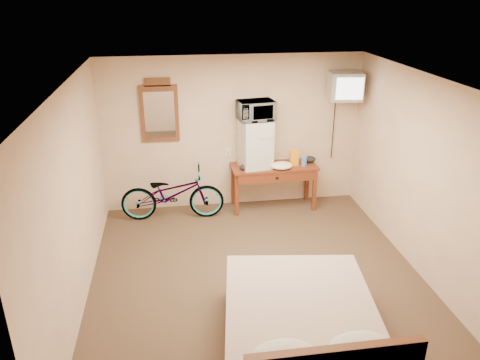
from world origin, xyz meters
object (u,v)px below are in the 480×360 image
Objects in this scene: blue_cup at (304,161)px; wall_mirror at (159,111)px; microwave at (256,110)px; desk at (274,173)px; bed at (303,332)px; bicycle at (172,194)px; crt_television at (345,86)px; mini_fridge at (255,144)px.

blue_cup is 2.44m from wall_mirror.
wall_mirror is at bearing 163.15° from microwave.
blue_cup is (0.79, -0.10, -0.85)m from microwave.
microwave is 0.55× the size of wall_mirror.
bed is at bearing -97.48° from desk.
bicycle is at bearing 178.88° from microwave.
wall_mirror is (-2.88, 0.25, -0.36)m from crt_television.
wall_mirror is at bearing 110.28° from bed.
desk is 3.42m from bed.
blue_cup is at bearing -173.02° from crt_television.
crt_television reaches higher than blue_cup.
mini_fridge is 0.48× the size of bicycle.
crt_television is 4.11m from bed.
blue_cup is 0.09× the size of bicycle.
desk is at bearing -178.85° from crt_television.
microwave is 3.60× the size of blue_cup.
crt_television is (0.61, 0.08, 1.19)m from blue_cup.
crt_television reaches higher than bed.
mini_fridge is at bearing 87.79° from bed.
wall_mirror is at bearing 171.41° from mini_fridge.
wall_mirror is 0.46× the size of bed.
bicycle is at bearing -72.19° from wall_mirror.
desk is at bearing 82.52° from bed.
desk is 0.52m from blue_cup.
mini_fridge is 0.36× the size of bed.
microwave is at bearing 56.31° from mini_fridge.
desk is 2.08m from wall_mirror.
wall_mirror is (-1.48, 0.22, -0.02)m from microwave.
wall_mirror reaches higher than bed.
bed is (-0.13, -3.43, -1.38)m from microwave.
desk is 9.12× the size of blue_cup.
blue_cup is at bearing -6.32° from desk.
blue_cup is at bearing 74.49° from bed.
microwave is 3.70m from bed.
bicycle is 0.75× the size of bed.
blue_cup reaches higher than desk.
mini_fridge reaches higher than blue_cup.
wall_mirror is at bearing 175.01° from crt_television.
bed is (1.22, -3.26, -0.13)m from bicycle.
desk is at bearing 173.68° from blue_cup.
blue_cup is 3.49m from bed.
desk is 0.87× the size of bicycle.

